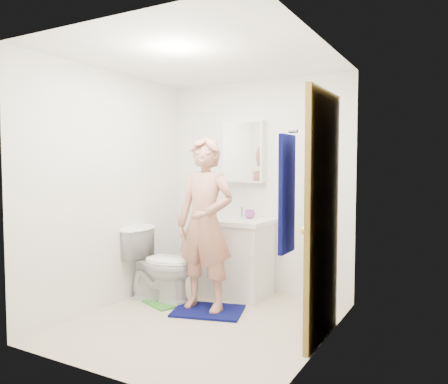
# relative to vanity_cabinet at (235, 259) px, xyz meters

# --- Properties ---
(floor) EXTENTS (2.20, 2.40, 0.02)m
(floor) POSITION_rel_vanity_cabinet_xyz_m (0.15, -0.91, -0.41)
(floor) COLOR beige
(floor) RESTS_ON ground
(ceiling) EXTENTS (2.20, 2.40, 0.02)m
(ceiling) POSITION_rel_vanity_cabinet_xyz_m (0.15, -0.91, 2.01)
(ceiling) COLOR white
(ceiling) RESTS_ON ground
(wall_back) EXTENTS (2.20, 0.02, 2.40)m
(wall_back) POSITION_rel_vanity_cabinet_xyz_m (0.15, 0.30, 0.80)
(wall_back) COLOR white
(wall_back) RESTS_ON ground
(wall_front) EXTENTS (2.20, 0.02, 2.40)m
(wall_front) POSITION_rel_vanity_cabinet_xyz_m (0.15, -2.12, 0.80)
(wall_front) COLOR white
(wall_front) RESTS_ON ground
(wall_left) EXTENTS (0.02, 2.40, 2.40)m
(wall_left) POSITION_rel_vanity_cabinet_xyz_m (-0.96, -0.91, 0.80)
(wall_left) COLOR white
(wall_left) RESTS_ON ground
(wall_right) EXTENTS (0.02, 2.40, 2.40)m
(wall_right) POSITION_rel_vanity_cabinet_xyz_m (1.26, -0.91, 0.80)
(wall_right) COLOR white
(wall_right) RESTS_ON ground
(vanity_cabinet) EXTENTS (0.75, 0.55, 0.80)m
(vanity_cabinet) POSITION_rel_vanity_cabinet_xyz_m (0.00, 0.00, 0.00)
(vanity_cabinet) COLOR white
(vanity_cabinet) RESTS_ON floor
(countertop) EXTENTS (0.79, 0.59, 0.05)m
(countertop) POSITION_rel_vanity_cabinet_xyz_m (0.00, 0.00, 0.43)
(countertop) COLOR white
(countertop) RESTS_ON vanity_cabinet
(sink_basin) EXTENTS (0.40, 0.40, 0.03)m
(sink_basin) POSITION_rel_vanity_cabinet_xyz_m (0.00, 0.00, 0.44)
(sink_basin) COLOR white
(sink_basin) RESTS_ON countertop
(faucet) EXTENTS (0.03, 0.03, 0.12)m
(faucet) POSITION_rel_vanity_cabinet_xyz_m (0.00, 0.18, 0.51)
(faucet) COLOR silver
(faucet) RESTS_ON countertop
(medicine_cabinet) EXTENTS (0.50, 0.12, 0.70)m
(medicine_cabinet) POSITION_rel_vanity_cabinet_xyz_m (0.00, 0.22, 1.20)
(medicine_cabinet) COLOR white
(medicine_cabinet) RESTS_ON wall_back
(mirror_panel) EXTENTS (0.46, 0.01, 0.66)m
(mirror_panel) POSITION_rel_vanity_cabinet_xyz_m (0.00, 0.16, 1.20)
(mirror_panel) COLOR white
(mirror_panel) RESTS_ON wall_back
(door) EXTENTS (0.05, 0.80, 2.05)m
(door) POSITION_rel_vanity_cabinet_xyz_m (1.22, -0.76, 0.62)
(door) COLOR olive
(door) RESTS_ON ground
(door_knob) EXTENTS (0.07, 0.07, 0.07)m
(door_knob) POSITION_rel_vanity_cabinet_xyz_m (1.18, -1.08, 0.55)
(door_knob) COLOR gold
(door_knob) RESTS_ON door
(towel) EXTENTS (0.03, 0.24, 0.80)m
(towel) POSITION_rel_vanity_cabinet_xyz_m (1.18, -1.48, 0.85)
(towel) COLOR #080B4E
(towel) RESTS_ON wall_right
(towel_hook) EXTENTS (0.06, 0.02, 0.02)m
(towel_hook) POSITION_rel_vanity_cabinet_xyz_m (1.22, -1.48, 1.27)
(towel_hook) COLOR silver
(towel_hook) RESTS_ON wall_right
(toilet) EXTENTS (0.79, 0.46, 0.79)m
(toilet) POSITION_rel_vanity_cabinet_xyz_m (-0.59, -0.58, -0.01)
(toilet) COLOR white
(toilet) RESTS_ON floor
(bath_mat) EXTENTS (0.78, 0.65, 0.02)m
(bath_mat) POSITION_rel_vanity_cabinet_xyz_m (0.05, -0.65, -0.39)
(bath_mat) COLOR #080B4E
(bath_mat) RESTS_ON floor
(green_rug) EXTENTS (0.49, 0.46, 0.02)m
(green_rug) POSITION_rel_vanity_cabinet_xyz_m (-0.48, -0.64, -0.39)
(green_rug) COLOR green
(green_rug) RESTS_ON floor
(soap_dispenser) EXTENTS (0.10, 0.10, 0.18)m
(soap_dispenser) POSITION_rel_vanity_cabinet_xyz_m (-0.30, -0.01, 0.54)
(soap_dispenser) COLOR #C75F5D
(soap_dispenser) RESTS_ON countertop
(toothbrush_cup) EXTENTS (0.14, 0.14, 0.09)m
(toothbrush_cup) POSITION_rel_vanity_cabinet_xyz_m (0.13, 0.11, 0.50)
(toothbrush_cup) COLOR #96469B
(toothbrush_cup) RESTS_ON countertop
(man) EXTENTS (0.62, 0.41, 1.69)m
(man) POSITION_rel_vanity_cabinet_xyz_m (0.00, -0.63, 0.47)
(man) COLOR tan
(man) RESTS_ON bath_mat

